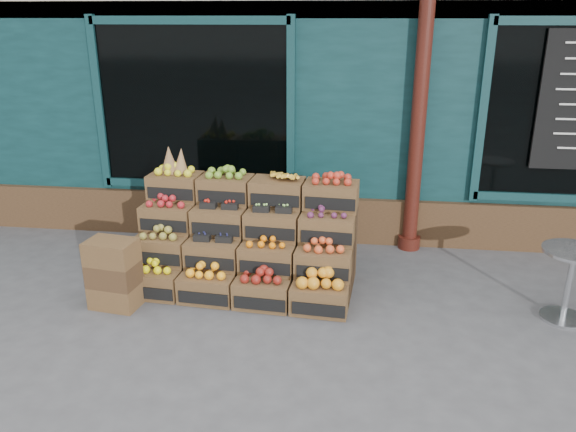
# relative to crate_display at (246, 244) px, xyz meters

# --- Properties ---
(ground) EXTENTS (60.00, 60.00, 0.00)m
(ground) POSITION_rel_crate_display_xyz_m (0.68, -0.81, -0.45)
(ground) COLOR #47474A
(ground) RESTS_ON ground
(shop_facade) EXTENTS (12.00, 6.24, 4.80)m
(shop_facade) POSITION_rel_crate_display_xyz_m (0.68, 4.30, 1.94)
(shop_facade) COLOR #0E2F32
(shop_facade) RESTS_ON ground
(crate_display) EXTENTS (2.43, 1.31, 1.47)m
(crate_display) POSITION_rel_crate_display_xyz_m (0.00, 0.00, 0.00)
(crate_display) COLOR brown
(crate_display) RESTS_ON ground
(spare_crates) EXTENTS (0.52, 0.40, 0.72)m
(spare_crates) POSITION_rel_crate_display_xyz_m (-1.23, -0.71, -0.09)
(spare_crates) COLOR brown
(spare_crates) RESTS_ON ground
(bistro_table) EXTENTS (0.59, 0.59, 0.74)m
(bistro_table) POSITION_rel_crate_display_xyz_m (3.26, -0.41, 0.01)
(bistro_table) COLOR silver
(bistro_table) RESTS_ON ground
(shopkeeper) EXTENTS (0.80, 0.56, 2.07)m
(shopkeeper) POSITION_rel_crate_display_xyz_m (-0.78, 2.13, 0.58)
(shopkeeper) COLOR #1D682F
(shopkeeper) RESTS_ON ground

